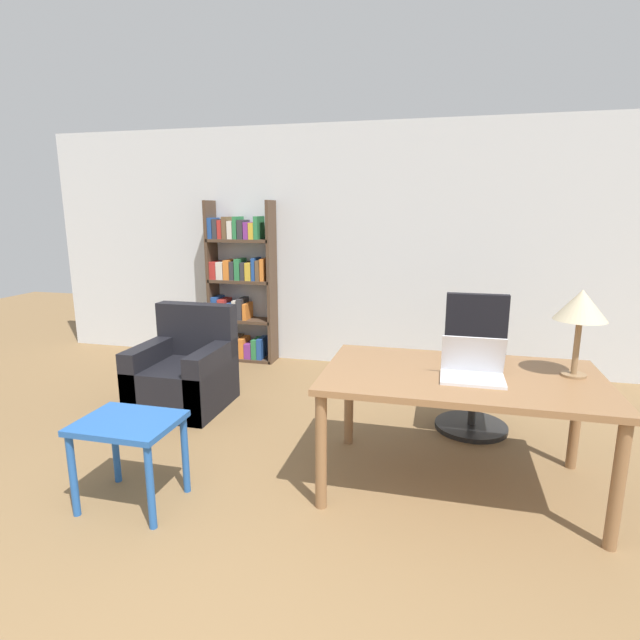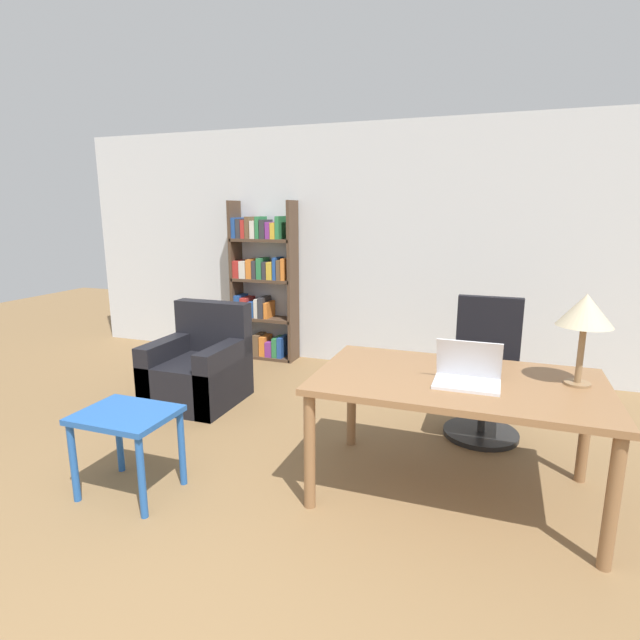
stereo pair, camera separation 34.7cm
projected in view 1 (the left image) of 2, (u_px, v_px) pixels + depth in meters
The scene contains 8 objects.
wall_back at pixel (372, 248), 5.59m from camera, with size 8.00×0.06×2.70m.
desk at pixel (461, 387), 3.13m from camera, with size 1.71×1.01×0.77m.
laptop at pixel (473, 370), 3.01m from camera, with size 0.37×0.26×0.26m.
table_lamp at pixel (581, 307), 2.98m from camera, with size 0.31×0.31×0.54m.
office_chair at pixel (474, 370), 4.10m from camera, with size 0.59×0.59×1.09m.
side_table_blue at pixel (129, 435), 2.99m from camera, with size 0.58×0.46×0.55m.
armchair at pixel (185, 375), 4.56m from camera, with size 0.76×0.79×0.91m.
bookshelf at pixel (239, 289), 5.88m from camera, with size 0.78×0.28×1.88m.
Camera 1 is at (0.80, -1.08, 1.77)m, focal length 28.00 mm.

